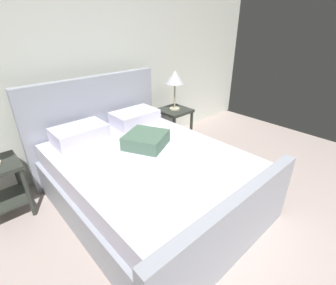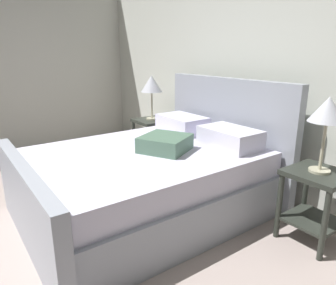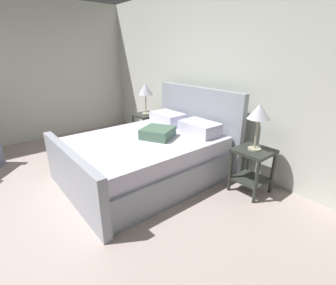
% 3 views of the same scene
% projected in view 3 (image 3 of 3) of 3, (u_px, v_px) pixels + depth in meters
% --- Properties ---
extents(ground_plane, '(6.06, 6.23, 0.02)m').
position_uv_depth(ground_plane, '(1.00, 243.00, 2.40)').
color(ground_plane, '#AC9A94').
extents(wall_back, '(6.18, 0.12, 2.73)m').
position_uv_depth(wall_back, '(220.00, 78.00, 3.81)').
color(wall_back, silver).
rests_on(wall_back, ground).
extents(bed, '(1.76, 2.20, 1.23)m').
position_uv_depth(bed, '(149.00, 154.00, 3.56)').
color(bed, '#9A9FAB').
rests_on(bed, ground).
extents(nightstand_right, '(0.44, 0.44, 0.60)m').
position_uv_depth(nightstand_right, '(252.00, 164.00, 3.14)').
color(nightstand_right, '#2B2F29').
rests_on(nightstand_right, ground).
extents(table_lamp_right, '(0.27, 0.27, 0.59)m').
position_uv_depth(table_lamp_right, '(259.00, 113.00, 2.91)').
color(table_lamp_right, '#B7B293').
rests_on(table_lamp_right, nightstand_right).
extents(nightstand_left, '(0.44, 0.44, 0.60)m').
position_uv_depth(nightstand_left, '(147.00, 124.00, 4.88)').
color(nightstand_left, '#2B2F29').
rests_on(nightstand_left, ground).
extents(table_lamp_left, '(0.29, 0.29, 0.60)m').
position_uv_depth(table_lamp_left, '(145.00, 90.00, 4.64)').
color(table_lamp_left, '#B7B293').
rests_on(table_lamp_left, nightstand_left).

